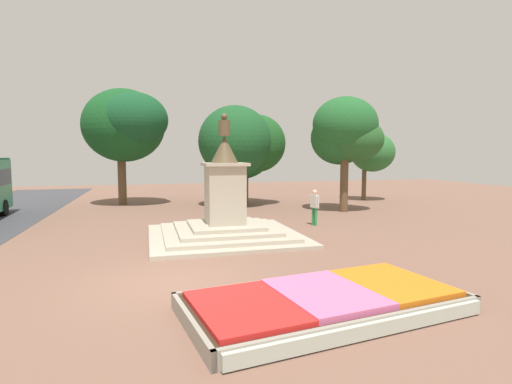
{
  "coord_description": "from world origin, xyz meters",
  "views": [
    {
      "loc": [
        -0.57,
        -10.39,
        3.32
      ],
      "look_at": [
        2.9,
        2.32,
        2.1
      ],
      "focal_mm": 28.0,
      "sensor_mm": 36.0,
      "label": 1
    }
  ],
  "objects": [
    {
      "name": "pedestrian_near_planter",
      "position": [
        7.03,
        6.91,
        0.98
      ],
      "size": [
        0.34,
        0.54,
        1.7
      ],
      "color": "#338C4C",
      "rests_on": "ground_plane"
    },
    {
      "name": "park_tree_far_left",
      "position": [
        15.25,
        15.74,
        3.61
      ],
      "size": [
        3.31,
        3.18,
        4.97
      ],
      "color": "brown",
      "rests_on": "ground_plane"
    },
    {
      "name": "flower_planter",
      "position": [
        3.04,
        -2.84,
        0.2
      ],
      "size": [
        6.3,
        3.81,
        0.44
      ],
      "color": "#38281C",
      "rests_on": "ground_plane"
    },
    {
      "name": "statue_monument",
      "position": [
        2.41,
        5.27,
        0.93
      ],
      "size": [
        5.95,
        5.95,
        4.96
      ],
      "color": "#B2A893",
      "rests_on": "ground_plane"
    },
    {
      "name": "park_tree_street_side",
      "position": [
        10.77,
        11.08,
        4.61
      ],
      "size": [
        4.2,
        4.13,
        6.71
      ],
      "color": "brown",
      "rests_on": "ground_plane"
    },
    {
      "name": "park_tree_far_right",
      "position": [
        5.5,
        15.43,
        4.05
      ],
      "size": [
        5.86,
        5.82,
        6.5
      ],
      "color": "brown",
      "rests_on": "ground_plane"
    },
    {
      "name": "ground_plane",
      "position": [
        0.0,
        0.0,
        0.0
      ],
      "size": [
        73.48,
        73.48,
        0.0
      ],
      "primitive_type": "plane",
      "color": "brown"
    },
    {
      "name": "park_tree_behind_statue",
      "position": [
        -1.79,
        17.42,
        5.37
      ],
      "size": [
        5.52,
        5.44,
        7.69
      ],
      "color": "brown",
      "rests_on": "ground_plane"
    }
  ]
}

